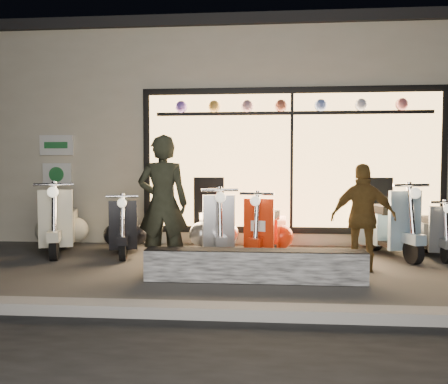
{
  "coord_description": "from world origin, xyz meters",
  "views": [
    {
      "loc": [
        0.21,
        -6.03,
        1.4
      ],
      "look_at": [
        -0.32,
        0.6,
        1.05
      ],
      "focal_mm": 35.0,
      "sensor_mm": 36.0,
      "label": 1
    }
  ],
  "objects_px": {
    "graffiti_barrier": "(254,266)",
    "scooter_red": "(267,231)",
    "scooter_silver": "(215,228)",
    "woman": "(363,218)",
    "man": "(163,204)"
  },
  "relations": [
    {
      "from": "man",
      "to": "woman",
      "type": "distance_m",
      "value": 2.74
    },
    {
      "from": "graffiti_barrier",
      "to": "woman",
      "type": "relative_size",
      "value": 1.85
    },
    {
      "from": "scooter_silver",
      "to": "man",
      "type": "height_order",
      "value": "man"
    },
    {
      "from": "woman",
      "to": "graffiti_barrier",
      "type": "bearing_deg",
      "value": 28.4
    },
    {
      "from": "scooter_red",
      "to": "woman",
      "type": "bearing_deg",
      "value": -22.12
    },
    {
      "from": "graffiti_barrier",
      "to": "scooter_red",
      "type": "relative_size",
      "value": 1.91
    },
    {
      "from": "scooter_silver",
      "to": "scooter_red",
      "type": "relative_size",
      "value": 1.05
    },
    {
      "from": "scooter_red",
      "to": "graffiti_barrier",
      "type": "bearing_deg",
      "value": -82.17
    },
    {
      "from": "scooter_red",
      "to": "man",
      "type": "bearing_deg",
      "value": -125.98
    },
    {
      "from": "graffiti_barrier",
      "to": "man",
      "type": "height_order",
      "value": "man"
    },
    {
      "from": "scooter_red",
      "to": "man",
      "type": "height_order",
      "value": "man"
    },
    {
      "from": "graffiti_barrier",
      "to": "scooter_red",
      "type": "height_order",
      "value": "scooter_red"
    },
    {
      "from": "scooter_silver",
      "to": "woman",
      "type": "distance_m",
      "value": 2.38
    },
    {
      "from": "man",
      "to": "woman",
      "type": "height_order",
      "value": "man"
    },
    {
      "from": "scooter_red",
      "to": "woman",
      "type": "relative_size",
      "value": 0.97
    }
  ]
}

